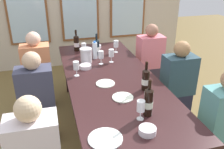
# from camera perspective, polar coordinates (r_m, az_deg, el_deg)

# --- Properties ---
(ground_plane) EXTENTS (12.00, 12.00, 0.00)m
(ground_plane) POSITION_cam_1_polar(r_m,az_deg,el_deg) (3.15, -0.10, -12.99)
(ground_plane) COLOR brown
(dining_table) EXTENTS (0.99, 2.57, 0.74)m
(dining_table) POSITION_cam_1_polar(r_m,az_deg,el_deg) (2.79, -0.11, -1.96)
(dining_table) COLOR #31191A
(dining_table) RESTS_ON ground
(white_plate_0) EXTENTS (0.20, 0.20, 0.01)m
(white_plate_0) POSITION_cam_1_polar(r_m,az_deg,el_deg) (2.37, 2.51, -5.30)
(white_plate_0) COLOR white
(white_plate_0) RESTS_ON dining_table
(white_plate_1) EXTENTS (0.26, 0.26, 0.01)m
(white_plate_1) POSITION_cam_1_polar(r_m,az_deg,el_deg) (1.87, -1.55, -14.64)
(white_plate_1) COLOR white
(white_plate_1) RESTS_ON dining_table
(white_plate_2) EXTENTS (0.20, 0.20, 0.01)m
(white_plate_2) POSITION_cam_1_polar(r_m,az_deg,el_deg) (2.63, -1.54, -2.08)
(white_plate_2) COLOR white
(white_plate_2) RESTS_ON dining_table
(metal_pitcher) EXTENTS (0.16, 0.16, 0.19)m
(metal_pitcher) POSITION_cam_1_polar(r_m,az_deg,el_deg) (3.16, -6.03, 4.42)
(metal_pitcher) COLOR silver
(metal_pitcher) RESTS_ON dining_table
(wine_bottle_0) EXTENTS (0.08, 0.08, 0.30)m
(wine_bottle_0) POSITION_cam_1_polar(r_m,az_deg,el_deg) (2.48, 7.81, -1.14)
(wine_bottle_0) COLOR black
(wine_bottle_0) RESTS_ON dining_table
(wine_bottle_1) EXTENTS (0.08, 0.08, 0.30)m
(wine_bottle_1) POSITION_cam_1_polar(r_m,az_deg,el_deg) (3.41, -3.57, 6.33)
(wine_bottle_1) COLOR black
(wine_bottle_1) RESTS_ON dining_table
(wine_bottle_2) EXTENTS (0.08, 0.08, 0.31)m
(wine_bottle_2) POSITION_cam_1_polar(r_m,az_deg,el_deg) (3.61, -8.25, 7.25)
(wine_bottle_2) COLOR black
(wine_bottle_2) RESTS_ON dining_table
(wine_bottle_3) EXTENTS (0.08, 0.08, 0.33)m
(wine_bottle_3) POSITION_cam_1_polar(r_m,az_deg,el_deg) (2.08, 8.44, -6.28)
(wine_bottle_3) COLOR black
(wine_bottle_3) RESTS_ON dining_table
(tasting_bowl_0) EXTENTS (0.13, 0.13, 0.04)m
(tasting_bowl_0) POSITION_cam_1_polar(r_m,az_deg,el_deg) (3.73, -3.59, 6.49)
(tasting_bowl_0) COLOR white
(tasting_bowl_0) RESTS_ON dining_table
(tasting_bowl_1) EXTENTS (0.13, 0.13, 0.05)m
(tasting_bowl_1) POSITION_cam_1_polar(r_m,az_deg,el_deg) (1.93, 8.22, -12.75)
(tasting_bowl_1) COLOR white
(tasting_bowl_1) RESTS_ON dining_table
(tasting_bowl_2) EXTENTS (0.15, 0.15, 0.05)m
(tasting_bowl_2) POSITION_cam_1_polar(r_m,az_deg,el_deg) (3.02, -6.14, 1.86)
(tasting_bowl_2) COLOR white
(tasting_bowl_2) RESTS_ON dining_table
(water_bottle) EXTENTS (0.06, 0.06, 0.24)m
(water_bottle) POSITION_cam_1_polar(r_m,az_deg,el_deg) (3.29, -3.99, 5.61)
(water_bottle) COLOR white
(water_bottle) RESTS_ON dining_table
(wine_glass_0) EXTENTS (0.07, 0.07, 0.17)m
(wine_glass_0) POSITION_cam_1_polar(r_m,az_deg,el_deg) (3.09, -2.58, 4.53)
(wine_glass_0) COLOR white
(wine_glass_0) RESTS_ON dining_table
(wine_glass_1) EXTENTS (0.07, 0.07, 0.17)m
(wine_glass_1) POSITION_cam_1_polar(r_m,az_deg,el_deg) (2.02, 6.70, -7.37)
(wine_glass_1) COLOR white
(wine_glass_1) RESTS_ON dining_table
(wine_glass_2) EXTENTS (0.07, 0.07, 0.17)m
(wine_glass_2) POSITION_cam_1_polar(r_m,az_deg,el_deg) (2.79, -8.31, 1.91)
(wine_glass_2) COLOR white
(wine_glass_2) RESTS_ON dining_table
(wine_glass_3) EXTENTS (0.07, 0.07, 0.17)m
(wine_glass_3) POSITION_cam_1_polar(r_m,az_deg,el_deg) (3.51, 0.93, 6.98)
(wine_glass_3) COLOR white
(wine_glass_3) RESTS_ON dining_table
(wine_glass_4) EXTENTS (0.07, 0.07, 0.17)m
(wine_glass_4) POSITION_cam_1_polar(r_m,az_deg,el_deg) (3.15, -0.16, 4.95)
(wine_glass_4) COLOR white
(wine_glass_4) RESTS_ON dining_table
(wine_glass_5) EXTENTS (0.07, 0.07, 0.17)m
(wine_glass_5) POSITION_cam_1_polar(r_m,az_deg,el_deg) (3.42, -6.56, 6.32)
(wine_glass_5) COLOR white
(wine_glass_5) RESTS_ON dining_table
(seated_person_0) EXTENTS (0.38, 0.24, 1.11)m
(seated_person_0) POSITION_cam_1_polar(r_m,az_deg,el_deg) (2.83, -16.88, -6.16)
(seated_person_0) COLOR #392840
(seated_person_0) RESTS_ON ground
(seated_person_1) EXTENTS (0.38, 0.24, 1.11)m
(seated_person_1) POSITION_cam_1_polar(r_m,az_deg,el_deg) (3.13, 14.89, -2.79)
(seated_person_1) COLOR #212235
(seated_person_1) RESTS_ON ground
(seated_person_3) EXTENTS (0.38, 0.24, 1.11)m
(seated_person_3) POSITION_cam_1_polar(r_m,az_deg,el_deg) (2.55, 24.06, -11.10)
(seated_person_3) COLOR #30352E
(seated_person_3) RESTS_ON ground
(seated_person_4) EXTENTS (0.38, 0.24, 1.11)m
(seated_person_4) POSITION_cam_1_polar(r_m,az_deg,el_deg) (3.54, -16.83, 0.28)
(seated_person_4) COLOR #2B2541
(seated_person_4) RESTS_ON ground
(seated_person_5) EXTENTS (0.38, 0.24, 1.11)m
(seated_person_5) POSITION_cam_1_polar(r_m,az_deg,el_deg) (3.82, 8.72, 2.95)
(seated_person_5) COLOR #382F3B
(seated_person_5) RESTS_ON ground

